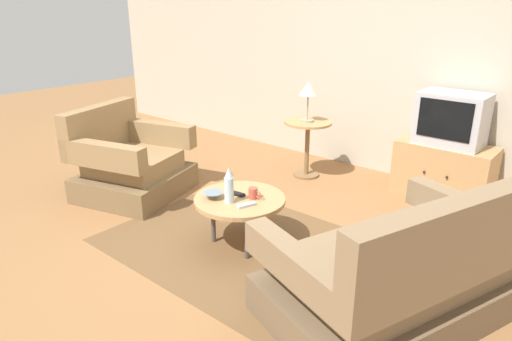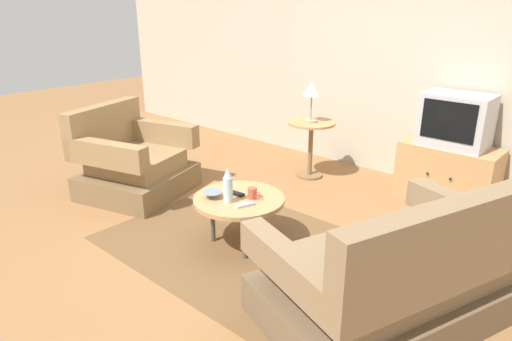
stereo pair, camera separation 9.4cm
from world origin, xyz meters
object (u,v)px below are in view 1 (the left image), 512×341
at_px(coffee_table, 240,202).
at_px(table_lamp, 308,91).
at_px(couch, 400,275).
at_px(tv_remote_silver, 246,205).
at_px(tv_remote_dark, 236,194).
at_px(tv_stand, 444,170).
at_px(television, 452,119).
at_px(vase, 229,186).
at_px(armchair, 129,165).
at_px(bowl, 213,195).
at_px(side_table, 308,137).
at_px(mug, 254,193).

bearing_deg(coffee_table, table_lamp, 106.49).
relative_size(couch, tv_remote_silver, 11.36).
bearing_deg(tv_remote_dark, tv_stand, 59.65).
bearing_deg(television, vase, -112.47).
height_order(tv_stand, television, television).
relative_size(couch, tv_stand, 1.95).
bearing_deg(tv_remote_silver, armchair, -75.90).
relative_size(couch, bowl, 11.27).
xyz_separation_m(table_lamp, bowl, (0.32, -1.75, -0.52)).
bearing_deg(table_lamp, side_table, 49.63).
xyz_separation_m(couch, coffee_table, (-1.33, 0.04, 0.08)).
relative_size(coffee_table, tv_remote_silver, 4.63).
xyz_separation_m(couch, bowl, (-1.49, -0.09, 0.14)).
bearing_deg(coffee_table, bowl, -137.49).
height_order(vase, tv_remote_dark, vase).
xyz_separation_m(table_lamp, vase, (0.48, -1.73, -0.41)).
height_order(side_table, vase, vase).
height_order(table_lamp, tv_remote_dark, table_lamp).
distance_m(table_lamp, tv_remote_silver, 1.88).
bearing_deg(vase, tv_stand, 67.51).
xyz_separation_m(coffee_table, side_table, (-0.47, 1.62, 0.08)).
bearing_deg(coffee_table, side_table, 106.14).
bearing_deg(coffee_table, mug, 32.33).
distance_m(coffee_table, table_lamp, 1.78).
bearing_deg(tv_remote_silver, couch, 111.23).
bearing_deg(table_lamp, tv_stand, 16.80).
distance_m(coffee_table, mug, 0.13).
bearing_deg(television, bowl, -115.60).
bearing_deg(television, tv_stand, -90.00).
relative_size(television, table_lamp, 1.42).
distance_m(bowl, tv_remote_dark, 0.19).
distance_m(side_table, tv_remote_dark, 1.65).
distance_m(tv_remote_dark, tv_remote_silver, 0.23).
relative_size(couch, tv_remote_dark, 11.37).
relative_size(television, mug, 5.14).
bearing_deg(bowl, couch, 3.65).
xyz_separation_m(couch, mug, (-1.24, 0.10, 0.16)).
bearing_deg(tv_remote_dark, coffee_table, -25.89).
height_order(tv_stand, vase, vase).
height_order(armchair, television, television).
bearing_deg(mug, coffee_table, -147.67).
bearing_deg(television, tv_remote_dark, -115.32).
bearing_deg(armchair, table_lamp, 128.99).
xyz_separation_m(coffee_table, bowl, (-0.15, -0.14, 0.06)).
relative_size(couch, table_lamp, 4.11).
distance_m(television, vase, 2.33).
relative_size(coffee_table, television, 1.18).
xyz_separation_m(television, tv_remote_silver, (-0.74, -2.11, -0.38)).
bearing_deg(table_lamp, tv_remote_dark, -75.36).
distance_m(couch, bowl, 1.50).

